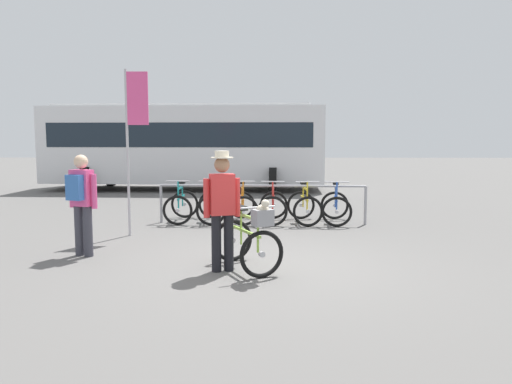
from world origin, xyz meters
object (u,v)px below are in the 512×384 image
racked_bike_blue (336,207)px  featured_bicycle (250,238)px  pedestrian_with_backpack (81,199)px  racked_bike_orange (242,206)px  person_with_featured_bike (222,206)px  banner_flag (134,121)px  racked_bike_black (212,206)px  racked_bike_red (273,206)px  racked_bike_teal (181,205)px  bus_distant (185,142)px  racked_bike_yellow (304,207)px

racked_bike_blue → featured_bicycle: (-1.81, -4.04, 0.12)m
pedestrian_with_backpack → racked_bike_orange: bearing=53.4°
person_with_featured_bike → banner_flag: size_ratio=0.54×
banner_flag → racked_bike_black: bearing=51.1°
racked_bike_red → racked_bike_teal: bearing=177.2°
racked_bike_black → pedestrian_with_backpack: (-1.73, -3.31, 0.57)m
person_with_featured_bike → pedestrian_with_backpack: (-2.33, 0.86, -0.01)m
racked_bike_teal → bus_distant: size_ratio=0.11×
pedestrian_with_backpack → racked_bike_yellow: bearing=40.0°
racked_bike_red → banner_flag: 3.63m
bus_distant → pedestrian_with_backpack: bearing=-90.2°
racked_bike_orange → banner_flag: size_ratio=0.36×
racked_bike_blue → pedestrian_with_backpack: 5.56m
featured_bicycle → racked_bike_black: bearing=103.3°
racked_bike_yellow → racked_bike_blue: size_ratio=0.98×
racked_bike_black → person_with_featured_bike: (0.59, -4.17, 0.58)m
racked_bike_red → racked_bike_yellow: 0.70m
racked_bike_teal → person_with_featured_bike: person_with_featured_bike is taller
pedestrian_with_backpack → racked_bike_blue: bearing=35.0°
racked_bike_yellow → racked_bike_red: bearing=177.2°
racked_bike_black → person_with_featured_bike: 4.25m
racked_bike_yellow → pedestrian_with_backpack: (-3.83, -3.21, 0.57)m
racked_bike_teal → racked_bike_yellow: 2.80m
racked_bike_teal → person_with_featured_bike: bearing=-72.9°
racked_bike_red → racked_bike_black: bearing=177.2°
racked_bike_orange → banner_flag: bearing=-141.7°
racked_bike_orange → person_with_featured_bike: bearing=-91.5°
racked_bike_orange → featured_bicycle: size_ratio=0.92×
racked_bike_red → racked_bike_yellow: same height
racked_bike_yellow → racked_bike_blue: (0.70, -0.03, -0.00)m
racked_bike_yellow → pedestrian_with_backpack: 5.03m
racked_bike_black → racked_bike_blue: bearing=-2.8°
racked_bike_orange → featured_bicycle: bearing=-86.0°
racked_bike_orange → racked_bike_yellow: size_ratio=1.01×
racked_bike_teal → racked_bike_red: bearing=-2.8°
racked_bike_black → racked_bike_yellow: same height
racked_bike_teal → racked_bike_black: 0.70m
racked_bike_teal → racked_bike_red: (2.10, -0.10, -0.00)m
person_with_featured_bike → banner_flag: banner_flag is taller
bus_distant → racked_bike_teal: bearing=-81.9°
person_with_featured_bike → racked_bike_teal: bearing=107.1°
racked_bike_teal → racked_bike_red: size_ratio=0.96×
bus_distant → banner_flag: 8.65m
racked_bike_teal → banner_flag: 2.56m
bus_distant → banner_flag: banner_flag is taller
racked_bike_blue → person_with_featured_bike: bearing=-118.6°
racked_bike_blue → bus_distant: 8.55m
pedestrian_with_backpack → banner_flag: (0.43, 1.69, 1.29)m
racked_bike_blue → featured_bicycle: size_ratio=0.93×
featured_bicycle → bus_distant: size_ratio=0.12×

